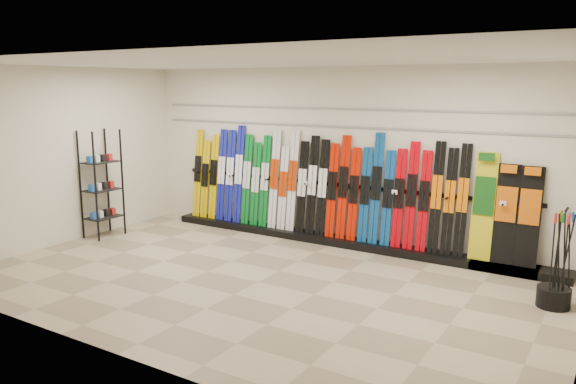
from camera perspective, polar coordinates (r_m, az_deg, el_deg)
The scene contains 12 objects.
floor at distance 7.90m, azimuth -3.08°, elevation -9.13°, with size 8.00×8.00×0.00m, color gray.
back_wall at distance 9.65m, azimuth 5.32°, elevation 3.68°, with size 8.00×8.00×0.00m, color beige.
left_wall at distance 10.32m, azimuth -21.79°, elevation 3.42°, with size 5.00×5.00×0.00m, color beige.
ceiling at distance 7.43m, azimuth -3.32°, elevation 13.18°, with size 8.00×8.00×0.00m, color silver.
ski_rack_base at distance 9.65m, azimuth 5.79°, elevation -5.06°, with size 8.00×0.40×0.12m, color black.
skis at distance 9.80m, azimuth 2.45°, elevation 0.59°, with size 5.37×0.25×1.83m.
snowboards at distance 8.77m, azimuth 21.16°, elevation -1.91°, with size 0.96×0.25×1.60m.
accessory_rack at distance 10.53m, azimuth -18.40°, elevation 0.80°, with size 0.40×0.60×1.92m, color black.
pole_bin at distance 7.74m, azimuth 25.36°, elevation -9.62°, with size 0.40×0.40×0.25m, color black.
ski_poles at distance 7.57m, azimuth 25.97°, elevation -6.27°, with size 0.24×0.28×1.18m.
slatwall_rail_0 at distance 9.59m, azimuth 5.32°, elevation 6.64°, with size 7.60×0.02×0.03m, color gray.
slatwall_rail_1 at distance 9.57m, azimuth 5.35°, elevation 8.43°, with size 7.60×0.02×0.03m, color gray.
Camera 1 is at (4.25, -6.09, 2.69)m, focal length 35.00 mm.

